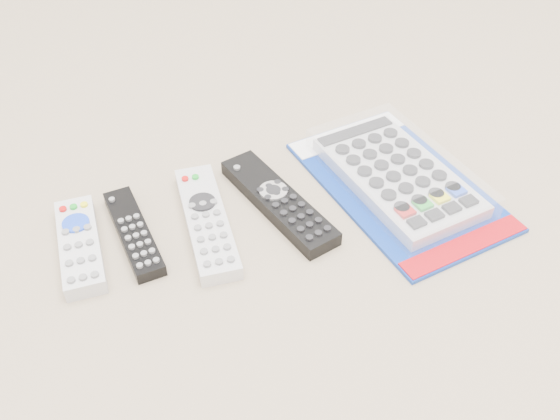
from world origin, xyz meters
name	(u,v)px	position (x,y,z in m)	size (l,w,h in m)	color
remote_small_grey	(80,245)	(-0.21, 0.03, 0.01)	(0.06, 0.15, 0.02)	#BBBBBE
remote_slim_black	(134,233)	(-0.15, 0.03, 0.01)	(0.04, 0.15, 0.02)	black
remote_silver_dvd	(207,221)	(-0.06, 0.01, 0.01)	(0.08, 0.20, 0.02)	silver
remote_large_black	(279,201)	(0.03, 0.01, 0.01)	(0.08, 0.20, 0.02)	black
jumbo_remote_packaged	(398,175)	(0.19, -0.02, 0.02)	(0.20, 0.30, 0.04)	navy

